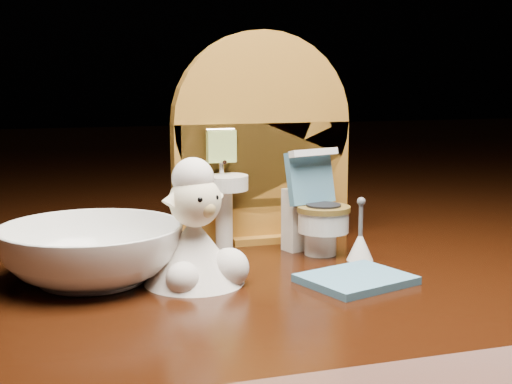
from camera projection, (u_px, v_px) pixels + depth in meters
backdrop_panel at (261, 150)px, 0.51m from camera, size 0.13×0.05×0.15m
toy_toilet at (315, 215)px, 0.48m from camera, size 0.04×0.05×0.07m
bath_mat at (356, 279)px, 0.41m from camera, size 0.07×0.06×0.00m
toilet_brush at (360, 244)px, 0.46m from camera, size 0.02×0.02×0.04m
plush_lamb at (196, 240)px, 0.41m from camera, size 0.06×0.06×0.08m
ceramic_bowl at (92, 253)px, 0.42m from camera, size 0.14×0.14×0.03m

